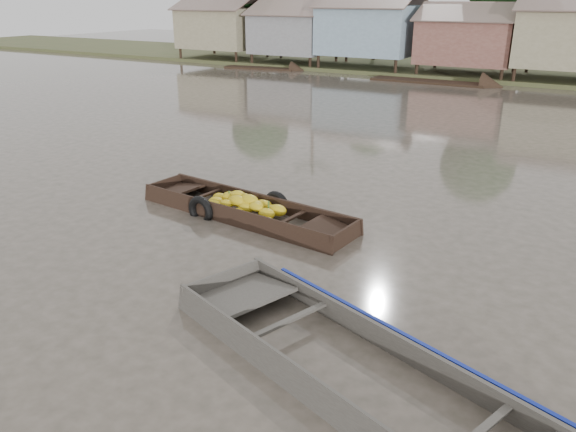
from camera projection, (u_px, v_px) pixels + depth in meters
The scene contains 3 objects.
ground at pixel (279, 270), 10.85m from camera, with size 120.00×120.00×0.00m, color #454034.
banana_boat at pixel (244, 210), 13.44m from camera, with size 5.82×1.94×0.79m.
viewer_boat at pixel (368, 383), 7.60m from camera, with size 7.12×3.96×0.56m.
Camera 1 is at (5.05, -8.29, 4.95)m, focal length 35.00 mm.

